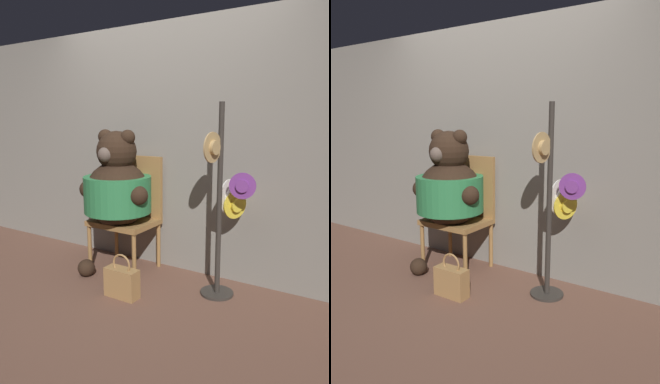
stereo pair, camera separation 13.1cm
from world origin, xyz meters
TOP-DOWN VIEW (x-y plane):
  - ground_plane at (0.00, 0.00)m, footprint 14.00×14.00m
  - wall_back at (0.00, 0.77)m, footprint 8.00×0.10m
  - chair at (-0.29, 0.53)m, footprint 0.60×0.47m
  - teddy_bear at (-0.30, 0.36)m, footprint 0.77×0.68m
  - hat_display_rack at (0.76, 0.43)m, footprint 0.42×0.54m
  - handbag_on_ground at (0.07, -0.07)m, footprint 0.29×0.12m

SIDE VIEW (x-z plane):
  - ground_plane at x=0.00m, z-range 0.00..0.00m
  - handbag_on_ground at x=0.07m, z-range -0.06..0.32m
  - chair at x=-0.29m, z-range 0.04..1.14m
  - hat_display_rack at x=0.76m, z-range -0.03..1.56m
  - teddy_bear at x=-0.30m, z-range 0.12..1.49m
  - wall_back at x=0.00m, z-range 0.00..2.35m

